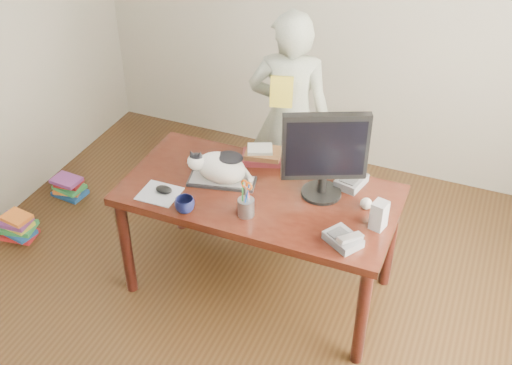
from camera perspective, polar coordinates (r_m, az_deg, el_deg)
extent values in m
plane|color=black|center=(3.84, -3.26, -14.90)|extent=(4.50, 4.50, 0.00)
cube|color=black|center=(3.73, 0.29, -1.15)|extent=(1.60, 0.80, 0.05)
cylinder|color=black|center=(4.02, -11.45, -5.67)|extent=(0.07, 0.07, 0.70)
cylinder|color=black|center=(3.58, 9.38, -11.71)|extent=(0.07, 0.07, 0.70)
cylinder|color=black|center=(4.47, -6.86, -0.41)|extent=(0.07, 0.07, 0.70)
cylinder|color=black|center=(4.08, 11.84, -5.10)|extent=(0.07, 0.07, 0.70)
cube|color=black|center=(4.20, 2.15, -1.99)|extent=(1.45, 0.03, 0.50)
cube|color=black|center=(3.79, -3.05, 0.10)|extent=(0.42, 0.24, 0.02)
cube|color=#A7A8AC|center=(3.78, -3.06, 0.25)|extent=(0.39, 0.20, 0.00)
ellipsoid|color=white|center=(3.74, -3.10, 1.30)|extent=(0.33, 0.25, 0.19)
ellipsoid|color=white|center=(3.73, -5.30, 1.86)|extent=(0.13, 0.13, 0.10)
ellipsoid|color=black|center=(3.71, -5.33, 2.29)|extent=(0.09, 0.09, 0.04)
cone|color=black|center=(3.70, -5.75, 2.56)|extent=(0.06, 0.06, 0.06)
cone|color=black|center=(3.68, -5.01, 2.49)|extent=(0.06, 0.05, 0.06)
ellipsoid|color=black|center=(3.68, -2.33, 2.25)|extent=(0.18, 0.16, 0.04)
cylinder|color=white|center=(3.78, -0.77, 0.69)|extent=(0.11, 0.11, 0.04)
cylinder|color=black|center=(3.71, 5.82, -0.89)|extent=(0.31, 0.31, 0.02)
cylinder|color=black|center=(3.68, 5.88, -0.11)|extent=(0.06, 0.06, 0.11)
cube|color=black|center=(3.51, 6.17, 3.19)|extent=(0.46, 0.24, 0.40)
cube|color=black|center=(3.49, 6.23, 2.94)|extent=(0.40, 0.18, 0.34)
cylinder|color=#97989D|center=(3.52, -0.89, -2.22)|extent=(0.12, 0.12, 0.10)
cylinder|color=black|center=(3.48, -1.02, -0.88)|extent=(0.04, 0.03, 0.15)
cylinder|color=#0B3BA2|center=(3.45, -0.86, -1.27)|extent=(0.03, 0.03, 0.15)
cylinder|color=red|center=(3.47, -0.70, -0.94)|extent=(0.02, 0.04, 0.15)
cylinder|color=#19802D|center=(3.46, -1.21, -1.12)|extent=(0.02, 0.03, 0.15)
cylinder|color=#B9B9BE|center=(3.45, -0.87, -1.03)|extent=(0.01, 0.03, 0.11)
cylinder|color=#B9B9BE|center=(3.45, -0.76, -1.09)|extent=(0.02, 0.02, 0.11)
torus|color=#E2540B|center=(3.42, -1.03, -0.12)|extent=(0.05, 0.03, 0.05)
torus|color=#E2540B|center=(3.40, -0.64, -0.32)|extent=(0.05, 0.03, 0.05)
cube|color=#B5B9C1|center=(3.74, -8.58, -0.97)|extent=(0.23, 0.21, 0.01)
ellipsoid|color=black|center=(3.73, -8.19, -0.62)|extent=(0.10, 0.07, 0.04)
imported|color=black|center=(3.57, -6.35, -2.00)|extent=(0.15, 0.15, 0.09)
cube|color=slate|center=(3.38, 7.74, -5.03)|extent=(0.23, 0.21, 0.05)
cube|color=#404043|center=(3.38, 7.29, -4.48)|extent=(0.11, 0.12, 0.01)
cube|color=#B9B9BE|center=(3.34, 8.39, -4.88)|extent=(0.12, 0.16, 0.05)
cube|color=#98989B|center=(3.47, 10.89, -2.87)|extent=(0.09, 0.10, 0.17)
sphere|color=beige|center=(3.63, 9.77, -1.86)|extent=(0.07, 0.07, 0.07)
cube|color=#4E1419|center=(3.98, 0.51, 2.24)|extent=(0.28, 0.24, 0.04)
cube|color=#56361D|center=(3.96, 0.66, 2.62)|extent=(0.24, 0.20, 0.03)
cube|color=silver|center=(3.95, 0.36, 3.00)|extent=(0.19, 0.17, 0.02)
cube|color=slate|center=(3.80, 8.47, 0.12)|extent=(0.18, 0.21, 0.05)
cube|color=#404043|center=(3.76, 8.30, 0.27)|extent=(0.11, 0.11, 0.01)
imported|color=beige|center=(4.40, 2.98, 5.76)|extent=(0.63, 0.50, 1.54)
cube|color=gold|center=(4.13, 2.28, 8.06)|extent=(0.16, 0.12, 0.20)
cube|color=#A1171A|center=(4.85, -20.24, -4.36)|extent=(0.25, 0.19, 0.03)
cube|color=#17488F|center=(4.83, -20.26, -4.16)|extent=(0.23, 0.18, 0.03)
cube|color=#2A8E44|center=(4.82, -20.40, -3.72)|extent=(0.27, 0.22, 0.03)
cube|color=gold|center=(4.79, -20.42, -3.52)|extent=(0.21, 0.16, 0.03)
cube|color=#783687|center=(4.78, -20.69, -3.25)|extent=(0.23, 0.17, 0.03)
cube|color=orange|center=(4.76, -20.51, -2.92)|extent=(0.21, 0.17, 0.03)
cube|color=#17488F|center=(5.15, -16.19, -0.88)|extent=(0.25, 0.19, 0.03)
cube|color=orange|center=(5.14, -16.28, -0.54)|extent=(0.22, 0.19, 0.03)
cube|color=#2A8E44|center=(5.10, -16.25, -0.38)|extent=(0.24, 0.19, 0.03)
cube|color=#A1171A|center=(5.10, -16.31, 0.00)|extent=(0.21, 0.16, 0.03)
cube|color=#783687|center=(5.08, -16.51, 0.20)|extent=(0.22, 0.17, 0.03)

